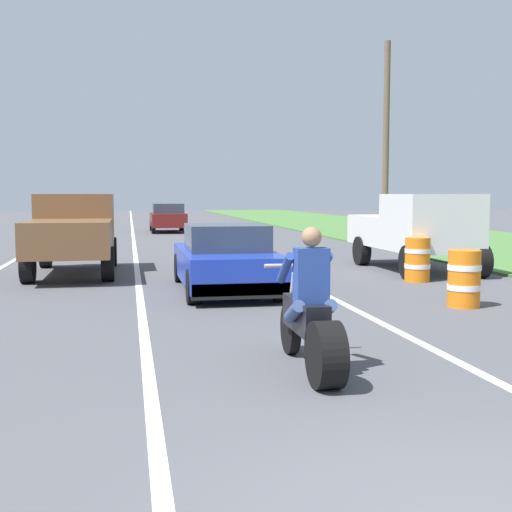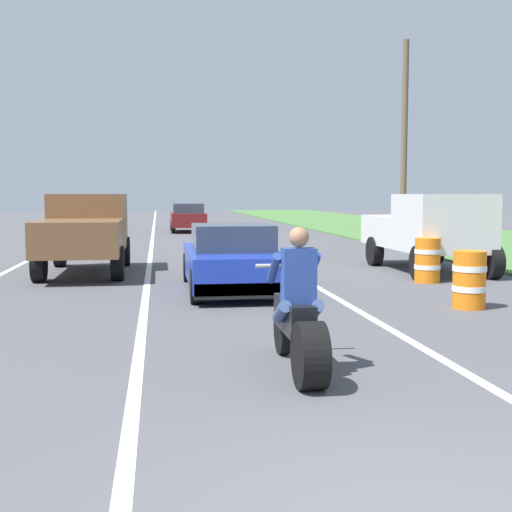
% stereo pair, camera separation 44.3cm
% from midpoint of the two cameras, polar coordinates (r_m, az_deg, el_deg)
% --- Properties ---
extents(lane_stripe_left_solid, '(0.14, 120.00, 0.01)m').
position_cam_midpoint_polar(lane_stripe_left_solid, '(23.70, -19.37, 0.13)').
color(lane_stripe_left_solid, white).
rests_on(lane_stripe_left_solid, ground).
extents(lane_stripe_right_solid, '(0.14, 120.00, 0.01)m').
position_cam_midpoint_polar(lane_stripe_right_solid, '(23.69, -1.90, 0.42)').
color(lane_stripe_right_solid, white).
rests_on(lane_stripe_right_solid, ground).
extents(lane_stripe_centre_dashed, '(0.14, 120.00, 0.01)m').
position_cam_midpoint_polar(lane_stripe_centre_dashed, '(23.42, -10.64, 0.28)').
color(lane_stripe_centre_dashed, white).
rests_on(lane_stripe_centre_dashed, ground).
extents(grass_verge_right, '(10.00, 120.00, 0.06)m').
position_cam_midpoint_polar(grass_verge_right, '(27.12, 19.75, 0.77)').
color(grass_verge_right, '#477538').
rests_on(grass_verge_right, ground).
extents(motorcycle_with_rider, '(0.70, 2.21, 1.62)m').
position_cam_midpoint_polar(motorcycle_with_rider, '(7.49, 2.93, -5.41)').
color(motorcycle_with_rider, black).
rests_on(motorcycle_with_rider, ground).
extents(sports_car_blue, '(1.84, 4.30, 1.37)m').
position_cam_midpoint_polar(sports_car_blue, '(13.85, -3.48, -0.38)').
color(sports_car_blue, '#1E38B2').
rests_on(sports_car_blue, ground).
extents(pickup_truck_left_lane_brown, '(2.02, 4.80, 1.98)m').
position_cam_midpoint_polar(pickup_truck_left_lane_brown, '(17.42, -15.78, 2.15)').
color(pickup_truck_left_lane_brown, brown).
rests_on(pickup_truck_left_lane_brown, ground).
extents(pickup_truck_right_shoulder_white, '(2.02, 4.80, 1.98)m').
position_cam_midpoint_polar(pickup_truck_right_shoulder_white, '(17.96, 12.53, 2.30)').
color(pickup_truck_right_shoulder_white, silver).
rests_on(pickup_truck_right_shoulder_white, ground).
extents(utility_pole_roadside, '(0.24, 0.24, 7.86)m').
position_cam_midpoint_polar(utility_pole_roadside, '(27.27, 10.38, 9.22)').
color(utility_pole_roadside, brown).
rests_on(utility_pole_roadside, ground).
extents(construction_barrel_nearest, '(0.58, 0.58, 1.00)m').
position_cam_midpoint_polar(construction_barrel_nearest, '(12.38, 16.06, -1.82)').
color(construction_barrel_nearest, orange).
rests_on(construction_barrel_nearest, ground).
extents(construction_barrel_mid, '(0.58, 0.58, 1.00)m').
position_cam_midpoint_polar(construction_barrel_mid, '(15.76, 12.60, -0.28)').
color(construction_barrel_mid, orange).
rests_on(construction_barrel_mid, ground).
extents(distant_car_far_ahead, '(1.80, 4.00, 1.50)m').
position_cam_midpoint_polar(distant_car_far_ahead, '(36.02, -7.75, 3.23)').
color(distant_car_far_ahead, maroon).
rests_on(distant_car_far_ahead, ground).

